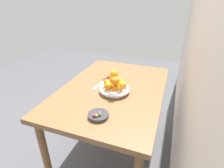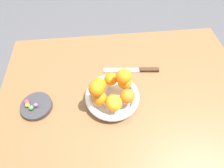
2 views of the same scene
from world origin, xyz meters
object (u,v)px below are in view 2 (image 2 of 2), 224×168
Objects in this scene: orange_0 at (114,103)px; orange_3 at (111,79)px; candy_ball_3 at (36,105)px; orange_5 at (100,98)px; orange_4 at (99,85)px; candy_ball_0 at (27,105)px; orange_2 at (125,83)px; candy_ball_2 at (31,108)px; candy_dish at (37,106)px; fruit_bowl at (112,97)px; dining_table at (125,101)px; orange_7 at (124,76)px; orange_6 at (96,88)px; candy_ball_1 at (27,102)px; orange_1 at (127,96)px.

orange_0 is 0.11m from orange_3.
orange_5 is at bearing 176.31° from candy_ball_3.
orange_4 is 3.31× the size of candy_ball_0.
orange_2 is 0.10m from orange_4.
orange_3 is 2.93× the size of candy_ball_2.
orange_0 is 1.12× the size of orange_2.
orange_4 is at bearing -172.07° from candy_dish.
fruit_bowl is 12.14× the size of candy_ball_0.
candy_dish is at bearing -4.94° from orange_5.
dining_table is 18.48× the size of orange_7.
candy_ball_0 is (0.38, 0.03, -0.10)m from orange_7.
dining_table is 18.79× the size of orange_6.
orange_3 is at bearing -171.14° from candy_ball_1.
dining_table is 17.33× the size of orange_0.
orange_6 is (0.01, 0.05, 0.05)m from orange_4.
orange_0 reaches higher than candy_ball_1.
fruit_bowl is 3.52× the size of orange_0.
candy_dish is at bearing 11.70° from orange_3.
orange_6 is (0.06, 0.02, 0.10)m from fruit_bowl.
orange_6 is at bearing 23.03° from orange_7.
orange_2 is (0.01, 0.00, 0.16)m from dining_table.
candy_ball_0 and candy_ball_2 have the same top height.
orange_1 is at bearing 90.61° from orange_2.
fruit_bowl is 3.75× the size of orange_7.
orange_0 is 3.69× the size of candy_ball_3.
orange_5 is at bearing 28.04° from orange_7.
orange_5 is at bearing 29.68° from fruit_bowl.
orange_1 is at bearing 80.18° from dining_table.
candy_ball_2 is (0.32, 0.02, 0.01)m from fruit_bowl.
orange_7 is 3.46× the size of candy_ball_3.
fruit_bowl is (0.07, 0.03, 0.11)m from dining_table.
orange_7 is (-0.10, 0.01, 0.06)m from orange_4.
candy_ball_2 is at bearing -6.13° from orange_0.
dining_table is 0.39m from candy_ball_3.
orange_3 is 0.92× the size of orange_7.
fruit_bowl is 1.81× the size of candy_dish.
candy_dish is 0.04m from candy_ball_0.
orange_0 is 0.31m from candy_ball_3.
orange_4 reaches higher than candy_dish.
orange_5 is 0.94× the size of orange_7.
orange_5 is at bearing 178.72° from candy_ball_2.
fruit_bowl is 0.12m from orange_6.
candy_ball_0 is 0.01m from candy_ball_1.
orange_3 reaches higher than dining_table.
orange_6 is at bearing 20.53° from fruit_bowl.
orange_6 reaches higher than orange_2.
orange_4 is 0.11m from orange_7.
orange_5 is (-0.26, 0.02, 0.06)m from candy_dish.
orange_6 is at bearing 25.08° from orange_2.
orange_1 is (-0.05, 0.03, 0.05)m from fruit_bowl.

